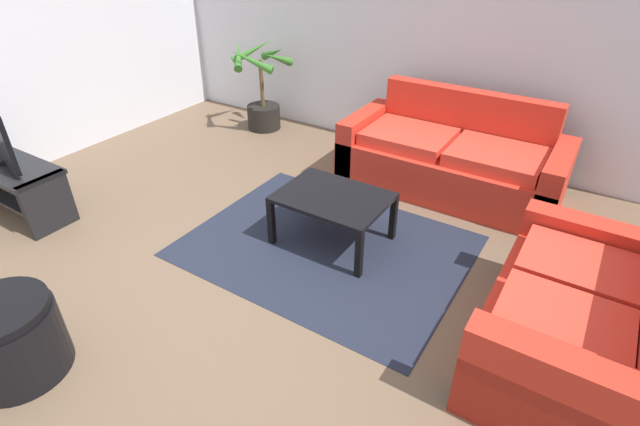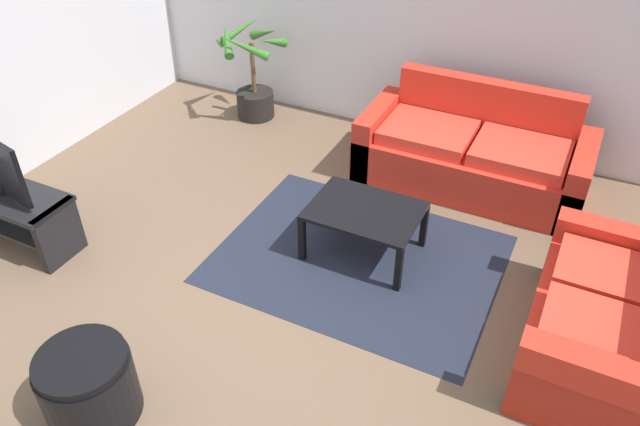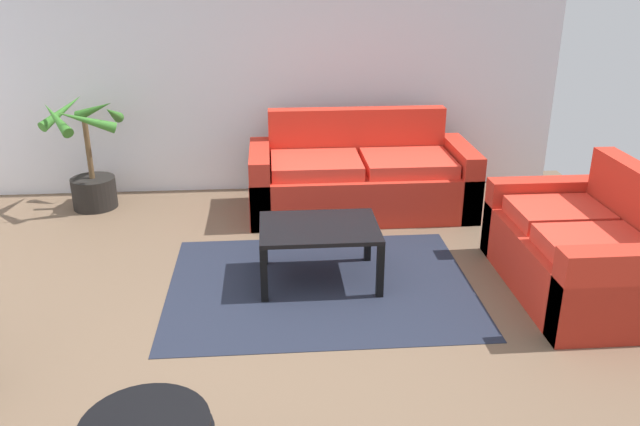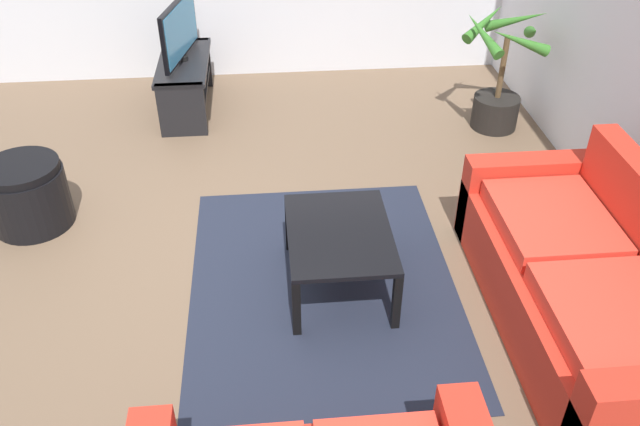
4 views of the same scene
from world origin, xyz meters
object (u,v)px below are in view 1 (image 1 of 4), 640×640
Objects in this scene: tv_stand at (194,154)px; tv at (187,101)px; coffee_table at (287,326)px; couch_main at (594,329)px; potted_plant_small at (314,155)px; couch_loveseat at (363,605)px; potted_palm at (523,151)px; ottoman at (6,271)px.

tv reaches higher than tv_stand.
tv is 2.59m from coffee_table.
tv_stand is (-2.72, -2.59, 0.04)m from couch_main.
potted_plant_small is (-2.33, 0.45, 0.01)m from coffee_table.
couch_main is 3.76m from tv_stand.
couch_main is at bearing 131.31° from couch_loveseat.
tv is 0.72× the size of potted_palm.
couch_main is at bearing 43.66° from tv_stand.
couch_loveseat reaches higher than coffee_table.
couch_loveseat is 1.83m from coffee_table.
ottoman is at bearing -41.79° from tv_stand.
potted_palm is at bearing 101.55° from ottoman.
potted_palm reaches higher than tv.
couch_main is at bearing 30.10° from potted_plant_small.
tv is at bearing -169.35° from couch_loveseat.
coffee_table is at bearing 14.50° from tv.
tv reaches higher than ottoman.
couch_loveseat is (1.57, -1.78, -0.01)m from couch_main.
tv_stand is 1.78× the size of potted_plant_small.
potted_plant_small is (-4.16, 0.28, 0.04)m from couch_loveseat.
tv_stand is at bearing -165.43° from coffee_table.
tv_stand is 2.55m from coffee_table.
coffee_table is (-0.25, -1.95, 0.02)m from couch_main.
potted_palm is (0.64, 2.86, 0.17)m from tv_stand.
tv reaches higher than couch_loveseat.
coffee_table is at bearing -97.42° from couch_main.
potted_plant_small is 2.80m from ottoman.
coffee_table is 1.37× the size of potted_plant_small.
tv_stand is 2.94m from potted_palm.
potted_palm is at bearing 129.31° from coffee_table.
couch_main is 1.95× the size of tv_stand.
couch_loveseat is 1.71× the size of coffee_table.
couch_loveseat is 1.32× the size of tv_stand.
couch_main is 2.99m from potted_plant_small.
potted_palm is (-1.82, 2.22, 0.18)m from coffee_table.
potted_plant_small is (-2.59, -1.50, 0.03)m from couch_main.
couch_loveseat is at bearing 10.65° from tv.
coffee_table is 2.21m from ottoman.
potted_palm is 1.85m from potted_plant_small.
couch_loveseat is at bearing 5.29° from coffee_table.
potted_plant_small is at bearing 83.28° from tv_stand.
tv is 2.10m from ottoman.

